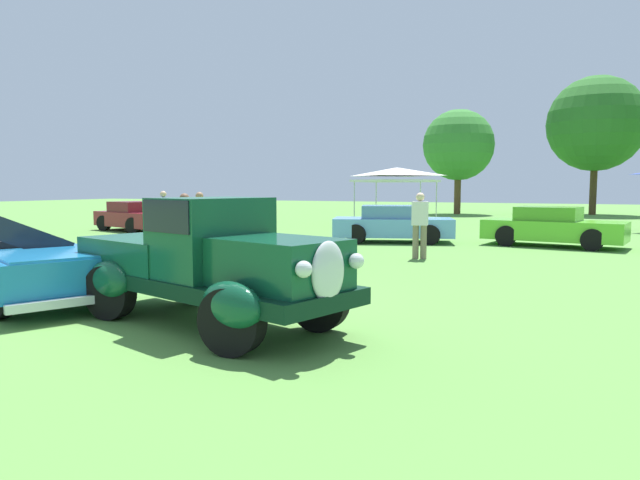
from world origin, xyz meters
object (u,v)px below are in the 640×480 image
object	(u,v)px
show_car_burgundy	(134,217)
spectator_far_side	(200,219)
spectator_near_truck	(420,223)
spectator_between_cars	(185,227)
show_car_skyblue	(392,224)
canopy_tent_left_field	(397,174)
spectator_by_row	(164,213)
neighbor_convertible	(33,265)
show_car_lime	(552,227)
feature_pickup_truck	(208,260)

from	to	relation	value
show_car_burgundy	spectator_far_side	world-z (taller)	spectator_far_side
show_car_burgundy	spectator_far_side	bearing A→B (deg)	-35.89
spectator_near_truck	spectator_between_cars	xyz separation A→B (m)	(-4.59, -3.59, 0.00)
show_car_burgundy	show_car_skyblue	size ratio (longest dim) A/B	0.99
spectator_near_truck	spectator_between_cars	world-z (taller)	same
spectator_far_side	canopy_tent_left_field	xyz separation A→B (m)	(2.13, 12.05, 1.51)
spectator_between_cars	spectator_by_row	bearing A→B (deg)	133.43
neighbor_convertible	spectator_near_truck	bearing A→B (deg)	61.10
show_car_burgundy	spectator_near_truck	distance (m)	13.80
show_car_skyblue	spectator_far_side	world-z (taller)	spectator_far_side
show_car_burgundy	show_car_lime	size ratio (longest dim) A/B	0.97
show_car_lime	spectator_between_cars	distance (m)	11.21
spectator_near_truck	spectator_by_row	xyz separation A→B (m)	(-9.46, 1.56, 0.00)
neighbor_convertible	canopy_tent_left_field	world-z (taller)	canopy_tent_left_field
spectator_far_side	canopy_tent_left_field	distance (m)	12.33
show_car_burgundy	spectator_by_row	distance (m)	4.52
feature_pickup_truck	spectator_between_cars	world-z (taller)	feature_pickup_truck
neighbor_convertible	show_car_skyblue	distance (m)	12.03
canopy_tent_left_field	feature_pickup_truck	bearing A→B (deg)	-80.53
show_car_burgundy	spectator_between_cars	xyz separation A→B (m)	(8.56, -7.74, 0.32)
show_car_burgundy	show_car_lime	xyz separation A→B (m)	(16.10, 0.55, 0.00)
show_car_burgundy	spectator_between_cars	size ratio (longest dim) A/B	2.47
show_car_burgundy	spectator_far_side	xyz separation A→B (m)	(7.04, -5.10, 0.32)
show_car_skyblue	show_car_lime	world-z (taller)	same
spectator_between_cars	spectator_far_side	size ratio (longest dim) A/B	1.00
spectator_far_side	show_car_skyblue	bearing A→B (deg)	49.51
spectator_between_cars	neighbor_convertible	bearing A→B (deg)	-86.70
feature_pickup_truck	show_car_burgundy	bearing A→B (deg)	135.39
show_car_burgundy	canopy_tent_left_field	distance (m)	11.66
feature_pickup_truck	neighbor_convertible	xyz separation A→B (m)	(-3.57, 0.19, -0.29)
feature_pickup_truck	show_car_burgundy	xyz separation A→B (m)	(-12.38, 12.21, -0.27)
show_car_lime	spectator_by_row	xyz separation A→B (m)	(-12.41, -3.15, 0.31)
canopy_tent_left_field	spectator_far_side	bearing A→B (deg)	-100.04
show_car_skyblue	spectator_near_truck	size ratio (longest dim) A/B	2.50
spectator_near_truck	canopy_tent_left_field	xyz separation A→B (m)	(-3.98, 11.11, 1.51)
feature_pickup_truck	neighbor_convertible	size ratio (longest dim) A/B	1.02
spectator_near_truck	spectator_by_row	world-z (taller)	same
show_car_burgundy	canopy_tent_left_field	bearing A→B (deg)	37.15
show_car_lime	canopy_tent_left_field	world-z (taller)	canopy_tent_left_field
show_car_burgundy	show_car_skyblue	distance (m)	11.20
neighbor_convertible	spectator_far_side	distance (m)	7.15
show_car_lime	feature_pickup_truck	bearing A→B (deg)	-106.27
show_car_skyblue	spectator_by_row	world-z (taller)	spectator_by_row
feature_pickup_truck	canopy_tent_left_field	size ratio (longest dim) A/B	1.39
feature_pickup_truck	spectator_by_row	size ratio (longest dim) A/B	2.73
show_car_lime	spectator_near_truck	size ratio (longest dim) A/B	2.54
spectator_far_side	neighbor_convertible	bearing A→B (deg)	-75.70
spectator_by_row	feature_pickup_truck	bearing A→B (deg)	-47.90
neighbor_convertible	spectator_between_cars	distance (m)	4.30
spectator_near_truck	canopy_tent_left_field	bearing A→B (deg)	109.70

